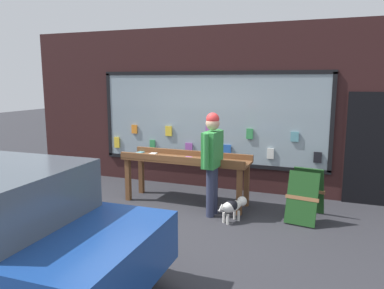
{
  "coord_description": "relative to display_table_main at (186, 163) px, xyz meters",
  "views": [
    {
      "loc": [
        2.54,
        -5.21,
        2.3
      ],
      "look_at": [
        0.2,
        0.94,
        1.17
      ],
      "focal_mm": 35.0,
      "sensor_mm": 36.0,
      "label": 1
    }
  ],
  "objects": [
    {
      "name": "ground_plane",
      "position": [
        -0.0,
        -1.13,
        -0.77
      ],
      "size": [
        40.0,
        40.0,
        0.0
      ],
      "primitive_type": "plane",
      "color": "#2D2D33"
    },
    {
      "name": "person_browsing",
      "position": [
        0.66,
        -0.45,
        0.29
      ],
      "size": [
        0.25,
        0.69,
        1.78
      ],
      "rotation": [
        0.0,
        0.0,
        1.51
      ],
      "color": "#2D334C",
      "rests_on": "ground_plane"
    },
    {
      "name": "sandwich_board_sign",
      "position": [
        2.18,
        -0.07,
        -0.34
      ],
      "size": [
        0.61,
        0.85,
        0.84
      ],
      "rotation": [
        0.0,
        0.0,
        -0.15
      ],
      "color": "#193F19",
      "rests_on": "ground_plane"
    },
    {
      "name": "shopfront_facade",
      "position": [
        0.04,
        1.26,
        0.92
      ],
      "size": [
        8.61,
        0.29,
        3.41
      ],
      "color": "#331919",
      "rests_on": "ground_plane"
    },
    {
      "name": "small_dog",
      "position": [
        1.08,
        -0.61,
        -0.5
      ],
      "size": [
        0.39,
        0.55,
        0.38
      ],
      "rotation": [
        0.0,
        0.0,
        1.05
      ],
      "color": "white",
      "rests_on": "ground_plane"
    },
    {
      "name": "display_table_main",
      "position": [
        0.0,
        0.0,
        0.0
      ],
      "size": [
        2.42,
        0.72,
        0.96
      ],
      "color": "brown",
      "rests_on": "ground_plane"
    }
  ]
}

